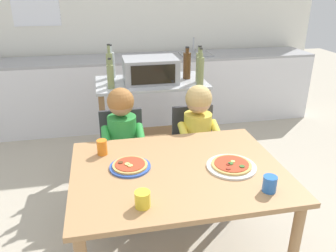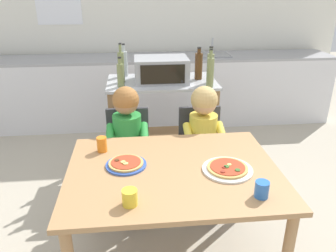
{
  "view_description": "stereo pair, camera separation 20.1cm",
  "coord_description": "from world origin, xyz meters",
  "px_view_note": "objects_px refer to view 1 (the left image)",
  "views": [
    {
      "loc": [
        -0.41,
        -1.69,
        1.77
      ],
      "look_at": [
        0.0,
        0.3,
        0.89
      ],
      "focal_mm": 36.02,
      "sensor_mm": 36.0,
      "label": 1
    },
    {
      "loc": [
        -0.21,
        -1.72,
        1.77
      ],
      "look_at": [
        0.0,
        0.3,
        0.89
      ],
      "focal_mm": 36.02,
      "sensor_mm": 36.0,
      "label": 2
    }
  ],
  "objects_px": {
    "bottle_tall_green_wine": "(112,64)",
    "child_in_green_shirt": "(123,138)",
    "toaster_oven": "(150,70)",
    "drinking_cup_orange": "(102,147)",
    "dining_chair_left": "(123,153)",
    "dining_chair_right": "(195,148)",
    "pizza_plate_blue_rimmed": "(130,166)",
    "bottle_slim_sauce": "(111,76)",
    "bottle_clear_vinegar": "(187,65)",
    "drinking_cup_yellow": "(143,199)",
    "pizza_plate_white": "(231,166)",
    "child_in_yellow_shirt": "(199,132)",
    "drinking_cup_blue": "(270,184)",
    "kitchen_island_cart": "(152,112)",
    "bottle_squat_spirits": "(200,71)",
    "bottle_dark_olive_oil": "(110,68)",
    "dining_table": "(178,183)",
    "bottle_brown_beer": "(199,67)"
  },
  "relations": [
    {
      "from": "kitchen_island_cart",
      "to": "drinking_cup_blue",
      "type": "height_order",
      "value": "kitchen_island_cart"
    },
    {
      "from": "bottle_slim_sauce",
      "to": "drinking_cup_blue",
      "type": "bearing_deg",
      "value": -63.26
    },
    {
      "from": "dining_table",
      "to": "dining_chair_left",
      "type": "relative_size",
      "value": 1.55
    },
    {
      "from": "kitchen_island_cart",
      "to": "bottle_brown_beer",
      "type": "bearing_deg",
      "value": -14.75
    },
    {
      "from": "dining_chair_right",
      "to": "bottle_dark_olive_oil",
      "type": "bearing_deg",
      "value": 137.76
    },
    {
      "from": "drinking_cup_yellow",
      "to": "drinking_cup_blue",
      "type": "height_order",
      "value": "drinking_cup_blue"
    },
    {
      "from": "drinking_cup_yellow",
      "to": "bottle_dark_olive_oil",
      "type": "bearing_deg",
      "value": 92.38
    },
    {
      "from": "bottle_clear_vinegar",
      "to": "toaster_oven",
      "type": "bearing_deg",
      "value": -172.15
    },
    {
      "from": "dining_chair_left",
      "to": "drinking_cup_yellow",
      "type": "height_order",
      "value": "drinking_cup_yellow"
    },
    {
      "from": "bottle_brown_beer",
      "to": "drinking_cup_blue",
      "type": "bearing_deg",
      "value": -92.05
    },
    {
      "from": "bottle_tall_green_wine",
      "to": "drinking_cup_yellow",
      "type": "bearing_deg",
      "value": -88.62
    },
    {
      "from": "bottle_tall_green_wine",
      "to": "bottle_dark_olive_oil",
      "type": "distance_m",
      "value": 0.22
    },
    {
      "from": "dining_table",
      "to": "pizza_plate_white",
      "type": "xyz_separation_m",
      "value": [
        0.32,
        -0.05,
        0.11
      ]
    },
    {
      "from": "dining_table",
      "to": "dining_chair_right",
      "type": "distance_m",
      "value": 0.81
    },
    {
      "from": "pizza_plate_white",
      "to": "child_in_green_shirt",
      "type": "bearing_deg",
      "value": 130.92
    },
    {
      "from": "kitchen_island_cart",
      "to": "drinking_cup_orange",
      "type": "height_order",
      "value": "kitchen_island_cart"
    },
    {
      "from": "dining_table",
      "to": "bottle_dark_olive_oil",
      "type": "bearing_deg",
      "value": 103.82
    },
    {
      "from": "toaster_oven",
      "to": "bottle_clear_vinegar",
      "type": "bearing_deg",
      "value": 7.85
    },
    {
      "from": "pizza_plate_blue_rimmed",
      "to": "pizza_plate_white",
      "type": "xyz_separation_m",
      "value": [
        0.59,
        -0.12,
        -0.0
      ]
    },
    {
      "from": "bottle_squat_spirits",
      "to": "child_in_green_shirt",
      "type": "xyz_separation_m",
      "value": [
        -0.73,
        -0.44,
        -0.37
      ]
    },
    {
      "from": "kitchen_island_cart",
      "to": "drinking_cup_yellow",
      "type": "bearing_deg",
      "value": -100.38
    },
    {
      "from": "dining_chair_right",
      "to": "pizza_plate_blue_rimmed",
      "type": "height_order",
      "value": "dining_chair_right"
    },
    {
      "from": "child_in_yellow_shirt",
      "to": "pizza_plate_blue_rimmed",
      "type": "distance_m",
      "value": 0.81
    },
    {
      "from": "dining_chair_right",
      "to": "drinking_cup_orange",
      "type": "xyz_separation_m",
      "value": [
        -0.75,
        -0.45,
        0.31
      ]
    },
    {
      "from": "toaster_oven",
      "to": "drinking_cup_orange",
      "type": "relative_size",
      "value": 4.87
    },
    {
      "from": "bottle_slim_sauce",
      "to": "pizza_plate_blue_rimmed",
      "type": "distance_m",
      "value": 1.12
    },
    {
      "from": "dining_chair_left",
      "to": "pizza_plate_white",
      "type": "xyz_separation_m",
      "value": [
        0.59,
        -0.8,
        0.27
      ]
    },
    {
      "from": "dining_table",
      "to": "bottle_brown_beer",
      "type": "bearing_deg",
      "value": 68.5
    },
    {
      "from": "toaster_oven",
      "to": "drinking_cup_blue",
      "type": "distance_m",
      "value": 1.68
    },
    {
      "from": "pizza_plate_white",
      "to": "drinking_cup_yellow",
      "type": "height_order",
      "value": "drinking_cup_yellow"
    },
    {
      "from": "bottle_dark_olive_oil",
      "to": "drinking_cup_yellow",
      "type": "relative_size",
      "value": 4.19
    },
    {
      "from": "dining_table",
      "to": "drinking_cup_yellow",
      "type": "distance_m",
      "value": 0.43
    },
    {
      "from": "child_in_green_shirt",
      "to": "bottle_slim_sauce",
      "type": "bearing_deg",
      "value": 95.18
    },
    {
      "from": "dining_table",
      "to": "pizza_plate_white",
      "type": "distance_m",
      "value": 0.34
    },
    {
      "from": "kitchen_island_cart",
      "to": "bottle_tall_green_wine",
      "type": "relative_size",
      "value": 3.22
    },
    {
      "from": "child_in_yellow_shirt",
      "to": "drinking_cup_blue",
      "type": "distance_m",
      "value": 0.95
    },
    {
      "from": "kitchen_island_cart",
      "to": "bottle_squat_spirits",
      "type": "height_order",
      "value": "bottle_squat_spirits"
    },
    {
      "from": "toaster_oven",
      "to": "dining_chair_right",
      "type": "relative_size",
      "value": 0.6
    },
    {
      "from": "dining_chair_left",
      "to": "drinking_cup_yellow",
      "type": "xyz_separation_m",
      "value": [
        0.02,
        -1.07,
        0.3
      ]
    },
    {
      "from": "pizza_plate_blue_rimmed",
      "to": "pizza_plate_white",
      "type": "relative_size",
      "value": 0.83
    },
    {
      "from": "child_in_yellow_shirt",
      "to": "drinking_cup_yellow",
      "type": "bearing_deg",
      "value": -121.43
    },
    {
      "from": "bottle_tall_green_wine",
      "to": "drinking_cup_blue",
      "type": "height_order",
      "value": "bottle_tall_green_wine"
    },
    {
      "from": "bottle_clear_vinegar",
      "to": "drinking_cup_yellow",
      "type": "height_order",
      "value": "bottle_clear_vinegar"
    },
    {
      "from": "bottle_tall_green_wine",
      "to": "child_in_green_shirt",
      "type": "xyz_separation_m",
      "value": [
        0.02,
        -0.89,
        -0.36
      ]
    },
    {
      "from": "toaster_oven",
      "to": "bottle_tall_green_wine",
      "type": "height_order",
      "value": "bottle_tall_green_wine"
    },
    {
      "from": "pizza_plate_blue_rimmed",
      "to": "dining_chair_left",
      "type": "bearing_deg",
      "value": 89.98
    },
    {
      "from": "bottle_slim_sauce",
      "to": "dining_table",
      "type": "height_order",
      "value": "bottle_slim_sauce"
    },
    {
      "from": "dining_chair_right",
      "to": "child_in_yellow_shirt",
      "type": "height_order",
      "value": "child_in_yellow_shirt"
    },
    {
      "from": "dining_chair_left",
      "to": "child_in_green_shirt",
      "type": "xyz_separation_m",
      "value": [
        0.0,
        -0.12,
        0.2
      ]
    },
    {
      "from": "bottle_tall_green_wine",
      "to": "dining_chair_left",
      "type": "height_order",
      "value": "bottle_tall_green_wine"
    }
  ]
}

